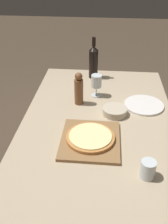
% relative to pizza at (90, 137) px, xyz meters
% --- Properties ---
extents(ground_plane, '(12.00, 12.00, 0.00)m').
position_rel_pizza_xyz_m(ground_plane, '(0.04, 0.15, -0.80)').
color(ground_plane, '#4C3D2D').
extents(dining_table, '(0.93, 1.61, 0.77)m').
position_rel_pizza_xyz_m(dining_table, '(0.04, 0.15, -0.12)').
color(dining_table, tan).
rests_on(dining_table, ground_plane).
extents(cutting_board, '(0.32, 0.35, 0.02)m').
position_rel_pizza_xyz_m(cutting_board, '(-0.00, -0.00, -0.02)').
color(cutting_board, olive).
rests_on(cutting_board, dining_table).
extents(pizza, '(0.26, 0.26, 0.02)m').
position_rel_pizza_xyz_m(pizza, '(0.00, 0.00, 0.00)').
color(pizza, '#BC7A3D').
rests_on(pizza, cutting_board).
extents(wine_bottle, '(0.07, 0.07, 0.32)m').
position_rel_pizza_xyz_m(wine_bottle, '(-0.04, 0.82, 0.10)').
color(wine_bottle, black).
rests_on(wine_bottle, dining_table).
extents(pepper_mill, '(0.06, 0.06, 0.22)m').
position_rel_pizza_xyz_m(pepper_mill, '(-0.11, 0.40, 0.08)').
color(pepper_mill, brown).
rests_on(pepper_mill, dining_table).
extents(wine_glass, '(0.07, 0.07, 0.16)m').
position_rel_pizza_xyz_m(wine_glass, '(0.00, 0.51, 0.08)').
color(wine_glass, silver).
rests_on(wine_glass, dining_table).
extents(small_bowl, '(0.15, 0.15, 0.05)m').
position_rel_pizza_xyz_m(small_bowl, '(0.13, 0.28, -0.01)').
color(small_bowl, beige).
rests_on(small_bowl, dining_table).
extents(drinking_tumbler, '(0.07, 0.07, 0.09)m').
position_rel_pizza_xyz_m(drinking_tumbler, '(0.28, -0.23, 0.02)').
color(drinking_tumbler, silver).
rests_on(drinking_tumbler, dining_table).
extents(dinner_plate, '(0.26, 0.26, 0.01)m').
position_rel_pizza_xyz_m(dinner_plate, '(0.33, 0.40, -0.02)').
color(dinner_plate, white).
rests_on(dinner_plate, dining_table).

